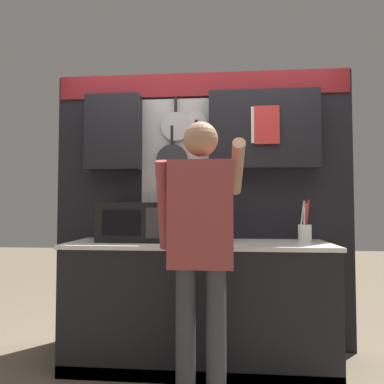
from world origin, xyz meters
The scene contains 7 objects.
ground_plane centered at (0.00, 0.00, 0.00)m, with size 14.00×14.00×0.00m, color #756651.
base_cabinet_counter centered at (0.00, 0.00, 0.46)m, with size 2.00×0.64×0.93m.
back_wall_unit centered at (0.03, 0.29, 1.46)m, with size 2.57×0.23×2.37m.
microwave centered at (-0.51, 0.06, 1.08)m, with size 0.53×0.40×0.30m.
knife_block centered at (0.18, 0.06, 1.03)m, with size 0.11×0.15×0.28m.
utensil_crock centered at (0.82, 0.06, 1.02)m, with size 0.10×0.10×0.33m.
person centered at (0.05, -0.59, 1.02)m, with size 0.54×0.62×1.71m.
Camera 1 is at (0.17, -2.65, 1.20)m, focal length 32.00 mm.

